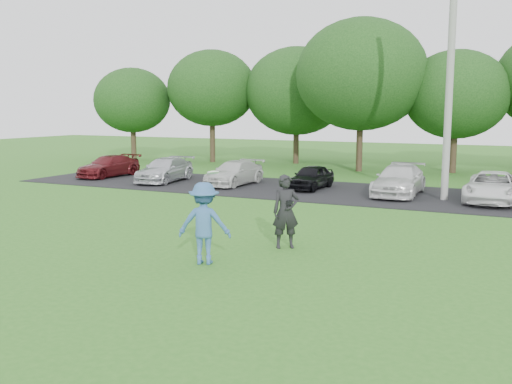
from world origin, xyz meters
TOP-DOWN VIEW (x-y plane):
  - ground at (0.00, 0.00)m, footprint 100.00×100.00m
  - parking_lot at (0.00, 13.00)m, footprint 32.00×6.50m
  - utility_pole at (3.87, 12.66)m, footprint 0.28×0.28m
  - frisbee_player at (0.04, 0.62)m, footprint 1.40×1.08m
  - camera_bystander at (1.17, 2.82)m, footprint 0.83×0.77m
  - parked_cars at (-0.27, 13.04)m, footprint 28.09×4.68m
  - tree_row at (1.51, 22.76)m, footprint 42.39×9.85m

SIDE VIEW (x-z plane):
  - ground at x=0.00m, z-range 0.00..0.00m
  - parking_lot at x=0.00m, z-range 0.00..0.03m
  - parked_cars at x=-0.27m, z-range -0.01..1.22m
  - camera_bystander at x=1.17m, z-range 0.00..1.91m
  - frisbee_player at x=0.04m, z-range -0.15..2.06m
  - tree_row at x=1.51m, z-range 0.59..9.23m
  - utility_pole at x=3.87m, z-range 0.00..10.60m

